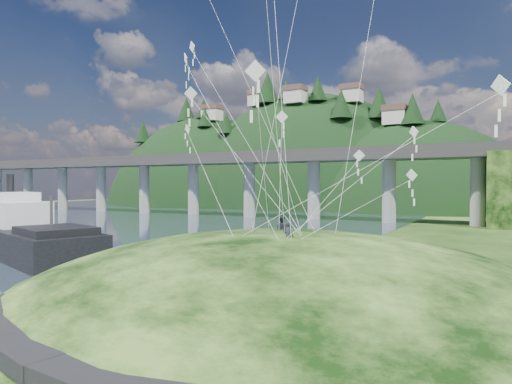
% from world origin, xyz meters
% --- Properties ---
extents(ground, '(320.00, 320.00, 0.00)m').
position_xyz_m(ground, '(0.00, 0.00, 0.00)').
color(ground, black).
rests_on(ground, ground).
extents(grass_hill, '(36.00, 32.00, 13.00)m').
position_xyz_m(grass_hill, '(8.00, 2.00, -1.50)').
color(grass_hill, black).
rests_on(grass_hill, ground).
extents(footpath, '(22.29, 5.84, 0.83)m').
position_xyz_m(footpath, '(7.46, -9.74, 2.08)').
color(footpath, black).
rests_on(footpath, ground).
extents(bridge, '(160.00, 11.00, 15.00)m').
position_xyz_m(bridge, '(-26.46, 70.07, 9.70)').
color(bridge, '#2D2B2B').
rests_on(bridge, ground).
extents(far_ridge, '(153.00, 70.00, 94.50)m').
position_xyz_m(far_ridge, '(-43.58, 122.17, -7.44)').
color(far_ridge, black).
rests_on(far_ridge, ground).
extents(work_barge, '(25.55, 14.16, 8.64)m').
position_xyz_m(work_barge, '(-25.91, 10.77, 2.16)').
color(work_barge, black).
rests_on(work_barge, ground).
extents(wooden_dock, '(14.72, 2.76, 1.05)m').
position_xyz_m(wooden_dock, '(-4.07, 5.56, 0.46)').
color(wooden_dock, '#362316').
rests_on(wooden_dock, ground).
extents(kite_flyers, '(2.31, 3.27, 1.55)m').
position_xyz_m(kite_flyers, '(7.76, 2.13, 5.73)').
color(kite_flyers, '#23252F').
rests_on(kite_flyers, ground).
extents(kite_swarm, '(21.11, 16.80, 21.21)m').
position_xyz_m(kite_swarm, '(7.45, 3.01, 15.06)').
color(kite_swarm, silver).
rests_on(kite_swarm, ground).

